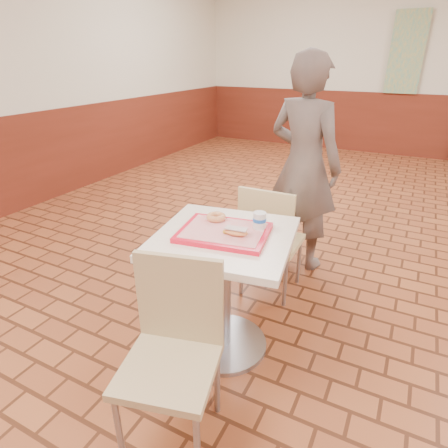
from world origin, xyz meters
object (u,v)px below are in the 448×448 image
at_px(chair_main_back, 269,236).
at_px(long_john_donut, 235,232).
at_px(serving_tray, 224,232).
at_px(ring_donut, 216,217).
at_px(customer, 304,166).
at_px(main_table, 224,274).
at_px(paper_cup, 260,220).
at_px(chair_main_front, 173,344).

distance_m(chair_main_back, long_john_donut, 0.73).
relative_size(serving_tray, ring_donut, 4.20).
distance_m(customer, ring_donut, 1.10).
bearing_deg(main_table, chair_main_back, 87.55).
distance_m(ring_donut, long_john_donut, 0.21).
distance_m(main_table, chair_main_back, 0.62).
bearing_deg(long_john_donut, customer, 90.39).
relative_size(serving_tray, long_john_donut, 3.32).
height_order(chair_main_back, customer, customer).
bearing_deg(paper_cup, serving_tray, -145.59).
bearing_deg(serving_tray, chair_main_back, 87.55).
height_order(customer, serving_tray, customer).
relative_size(serving_tray, paper_cup, 5.21).
bearing_deg(ring_donut, paper_cup, 2.43).
height_order(main_table, long_john_donut, long_john_donut).
distance_m(chair_main_front, chair_main_back, 1.17).
height_order(chair_main_back, ring_donut, chair_main_back).
bearing_deg(customer, serving_tray, 101.26).
bearing_deg(chair_main_back, main_table, 87.09).
bearing_deg(serving_tray, ring_donut, 135.90).
bearing_deg(main_table, long_john_donut, -20.10).
distance_m(serving_tray, ring_donut, 0.14).
bearing_deg(paper_cup, main_table, -145.59).
relative_size(customer, serving_tray, 3.63).
relative_size(main_table, long_john_donut, 5.43).
distance_m(long_john_donut, paper_cup, 0.15).
bearing_deg(paper_cup, customer, 94.32).
relative_size(main_table, ring_donut, 6.88).
bearing_deg(ring_donut, main_table, -44.10).
xyz_separation_m(chair_main_back, long_john_donut, (0.05, -0.65, 0.32)).
bearing_deg(long_john_donut, serving_tray, 159.90).
bearing_deg(chair_main_front, ring_donut, 87.61).
relative_size(main_table, chair_main_front, 0.88).
distance_m(main_table, ring_donut, 0.31).
relative_size(chair_main_front, paper_cup, 9.72).
bearing_deg(long_john_donut, ring_donut, 145.07).
xyz_separation_m(serving_tray, ring_donut, (-0.10, 0.09, 0.03)).
distance_m(chair_main_back, customer, 0.66).
distance_m(chair_main_front, long_john_donut, 0.60).
distance_m(main_table, customer, 1.22).
bearing_deg(chair_main_front, long_john_donut, 71.41).
relative_size(ring_donut, paper_cup, 1.24).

